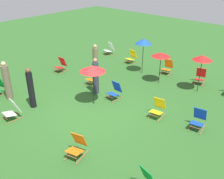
# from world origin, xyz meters

# --- Properties ---
(ground_plane) EXTENTS (40.00, 40.00, 0.00)m
(ground_plane) POSITION_xyz_m (0.00, 0.00, 0.00)
(ground_plane) COLOR #2D6026
(deckchair_0) EXTENTS (0.69, 0.87, 0.83)m
(deckchair_0) POSITION_xyz_m (-4.46, 5.85, 0.37)
(deckchair_0) COLOR olive
(deckchair_0) RESTS_ON ground
(deckchair_3) EXTENTS (0.58, 0.82, 0.83)m
(deckchair_3) POSITION_xyz_m (2.40, 1.38, 0.37)
(deckchair_3) COLOR olive
(deckchair_3) RESTS_ON ground
(deckchair_4) EXTENTS (0.54, 0.80, 0.83)m
(deckchair_4) POSITION_xyz_m (-1.90, -2.74, 0.37)
(deckchair_4) COLOR olive
(deckchair_4) RESTS_ON ground
(deckchair_5) EXTENTS (0.60, 0.83, 0.83)m
(deckchair_5) POSITION_xyz_m (4.01, 1.73, 0.37)
(deckchair_5) COLOR olive
(deckchair_5) RESTS_ON ground
(deckchair_7) EXTENTS (0.62, 0.84, 0.83)m
(deckchair_7) POSITION_xyz_m (-1.92, 1.80, 0.37)
(deckchair_7) COLOR olive
(deckchair_7) RESTS_ON ground
(deckchair_8) EXTENTS (0.52, 0.79, 0.83)m
(deckchair_8) POSITION_xyz_m (-2.33, 5.58, 0.37)
(deckchair_8) COLOR olive
(deckchair_8) RESTS_ON ground
(deckchair_9) EXTENTS (0.66, 0.86, 0.83)m
(deckchair_9) POSITION_xyz_m (1.76, -2.46, 0.37)
(deckchair_9) COLOR olive
(deckchair_9) RESTS_ON ground
(deckchair_10) EXTENTS (0.59, 0.82, 0.83)m
(deckchair_10) POSITION_xyz_m (0.26, 5.64, 0.37)
(deckchair_10) COLOR olive
(deckchair_10) RESTS_ON ground
(deckchair_11) EXTENTS (0.48, 0.76, 0.83)m
(deckchair_11) POSITION_xyz_m (0.03, 1.36, 0.37)
(deckchair_11) COLOR olive
(deckchair_11) RESTS_ON ground
(deckchair_12) EXTENTS (0.68, 0.87, 0.83)m
(deckchair_12) POSITION_xyz_m (2.25, 5.63, 0.37)
(deckchair_12) COLOR olive
(deckchair_12) RESTS_ON ground
(deckchair_13) EXTENTS (0.53, 0.79, 0.83)m
(deckchair_13) POSITION_xyz_m (-4.50, 1.72, 0.37)
(deckchair_13) COLOR olive
(deckchair_13) RESTS_ON ground
(umbrella_0) EXTENTS (0.91, 0.91, 1.90)m
(umbrella_0) POSITION_xyz_m (2.61, 4.63, 1.77)
(umbrella_0) COLOR black
(umbrella_0) RESTS_ON ground
(umbrella_1) EXTENTS (1.12, 1.12, 1.86)m
(umbrella_1) POSITION_xyz_m (-0.31, 0.32, 1.72)
(umbrella_1) COLOR black
(umbrella_1) RESTS_ON ground
(umbrella_2) EXTENTS (0.92, 0.92, 2.02)m
(umbrella_2) POSITION_xyz_m (-0.83, 4.69, 1.87)
(umbrella_2) COLOR black
(umbrella_2) RESTS_ON ground
(umbrella_3) EXTENTS (0.95, 0.95, 1.69)m
(umbrella_3) POSITION_xyz_m (0.63, 4.21, 1.57)
(umbrella_3) COLOR black
(umbrella_3) RESTS_ON ground
(person_0) EXTENTS (0.38, 0.38, 1.85)m
(person_0) POSITION_xyz_m (-3.60, -2.00, 0.87)
(person_0) COLOR #72664C
(person_0) RESTS_ON ground
(person_1) EXTENTS (0.36, 0.36, 1.73)m
(person_1) POSITION_xyz_m (-2.72, 2.81, 0.82)
(person_1) COLOR #72664C
(person_1) RESTS_ON ground
(person_2) EXTENTS (0.37, 0.37, 1.86)m
(person_2) POSITION_xyz_m (-2.12, -1.67, 0.90)
(person_2) COLOR black
(person_2) RESTS_ON ground
(person_3) EXTENTS (0.41, 0.41, 1.80)m
(person_3) POSITION_xyz_m (-0.99, 1.13, 0.86)
(person_3) COLOR #333847
(person_3) RESTS_ON ground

